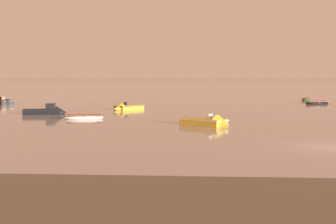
{
  "coord_description": "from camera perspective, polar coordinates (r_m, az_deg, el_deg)",
  "views": [
    {
      "loc": [
        -7.61,
        -29.85,
        4.25
      ],
      "look_at": [
        -11.36,
        23.84,
        0.21
      ],
      "focal_mm": 55.24,
      "sensor_mm": 36.0,
      "label": 1
    }
  ],
  "objects": [
    {
      "name": "motorboat_moored_1",
      "position": [
        54.89,
        -13.02,
        0.01
      ],
      "size": [
        4.58,
        2.18,
        1.67
      ],
      "rotation": [
        0.0,
        0.0,
        0.15
      ],
      "color": "black",
      "rests_on": "ground"
    },
    {
      "name": "rowboat_moored_1",
      "position": [
        74.15,
        16.14,
        0.96
      ],
      "size": [
        3.71,
        2.34,
        0.55
      ],
      "rotation": [
        0.0,
        0.0,
        3.49
      ],
      "color": "black",
      "rests_on": "ground"
    },
    {
      "name": "motorboat_moored_6",
      "position": [
        41.84,
        4.65,
        -1.25
      ],
      "size": [
        4.52,
        3.97,
        1.54
      ],
      "rotation": [
        0.0,
        0.0,
        5.63
      ],
      "color": "gold",
      "rests_on": "ground"
    },
    {
      "name": "motorboat_moored_7",
      "position": [
        60.23,
        -4.72,
        0.42
      ],
      "size": [
        3.65,
        4.18,
        1.42
      ],
      "rotation": [
        0.0,
        0.0,
        4.06
      ],
      "color": "gold",
      "rests_on": "ground"
    },
    {
      "name": "rowboat_moored_2",
      "position": [
        83.89,
        15.01,
        1.34
      ],
      "size": [
        2.34,
        3.42,
        0.51
      ],
      "rotation": [
        0.0,
        0.0,
        1.15
      ],
      "color": "#23602D",
      "rests_on": "ground"
    },
    {
      "name": "rowboat_moored_3",
      "position": [
        48.66,
        -9.27,
        -0.59
      ],
      "size": [
        3.8,
        2.01,
        0.57
      ],
      "rotation": [
        0.0,
        0.0,
        0.22
      ],
      "color": "white",
      "rests_on": "ground"
    },
    {
      "name": "motorboat_moored_2",
      "position": [
        75.68,
        -17.74,
        1.04
      ],
      "size": [
        4.04,
        4.76,
        1.61
      ],
      "rotation": [
        0.0,
        0.0,
        2.19
      ],
      "color": "black",
      "rests_on": "ground"
    }
  ]
}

